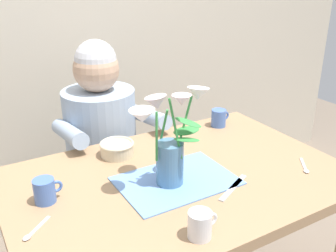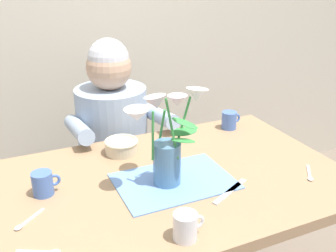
% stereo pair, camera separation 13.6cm
% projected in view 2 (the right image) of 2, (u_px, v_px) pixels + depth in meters
% --- Properties ---
extents(wood_panel_backdrop, '(4.00, 0.10, 2.50)m').
position_uv_depth(wood_panel_backdrop, '(93.00, 2.00, 2.07)').
color(wood_panel_backdrop, beige).
rests_on(wood_panel_backdrop, ground_plane).
extents(dining_table, '(1.20, 0.80, 0.74)m').
position_uv_depth(dining_table, '(178.00, 199.00, 1.43)').
color(dining_table, '#9E7A56').
rests_on(dining_table, ground_plane).
extents(seated_person, '(0.45, 0.47, 1.14)m').
position_uv_depth(seated_person, '(114.00, 153.00, 1.96)').
color(seated_person, '#4C4C56').
rests_on(seated_person, ground_plane).
extents(striped_placemat, '(0.40, 0.28, 0.00)m').
position_uv_depth(striped_placemat, '(174.00, 181.00, 1.36)').
color(striped_placemat, '#6B93D1').
rests_on(striped_placemat, dining_table).
extents(flower_vase, '(0.32, 0.23, 0.33)m').
position_uv_depth(flower_vase, '(167.00, 140.00, 1.29)').
color(flower_vase, teal).
rests_on(flower_vase, dining_table).
extents(ceramic_bowl, '(0.14, 0.14, 0.06)m').
position_uv_depth(ceramic_bowl, '(121.00, 146.00, 1.55)').
color(ceramic_bowl, beige).
rests_on(ceramic_bowl, dining_table).
extents(dinner_knife, '(0.18, 0.10, 0.00)m').
position_uv_depth(dinner_knife, '(230.00, 191.00, 1.30)').
color(dinner_knife, silver).
rests_on(dinner_knife, dining_table).
extents(ceramic_mug, '(0.09, 0.07, 0.08)m').
position_uv_depth(ceramic_mug, '(229.00, 120.00, 1.78)').
color(ceramic_mug, '#476BB7').
rests_on(ceramic_mug, dining_table).
extents(tea_cup, '(0.09, 0.07, 0.08)m').
position_uv_depth(tea_cup, '(186.00, 226.00, 1.07)').
color(tea_cup, silver).
rests_on(tea_cup, dining_table).
extents(coffee_cup, '(0.09, 0.07, 0.08)m').
position_uv_depth(coffee_cup, '(43.00, 183.00, 1.27)').
color(coffee_cup, '#476BB7').
rests_on(coffee_cup, dining_table).
extents(spoon_0, '(0.08, 0.10, 0.01)m').
position_uv_depth(spoon_0, '(310.00, 175.00, 1.39)').
color(spoon_0, silver).
rests_on(spoon_0, dining_table).
extents(spoon_1, '(0.11, 0.07, 0.01)m').
position_uv_depth(spoon_1, '(46.00, 252.00, 1.03)').
color(spoon_1, silver).
rests_on(spoon_1, dining_table).
extents(spoon_2, '(0.10, 0.09, 0.01)m').
position_uv_depth(spoon_2, '(25.00, 223.00, 1.14)').
color(spoon_2, silver).
rests_on(spoon_2, dining_table).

